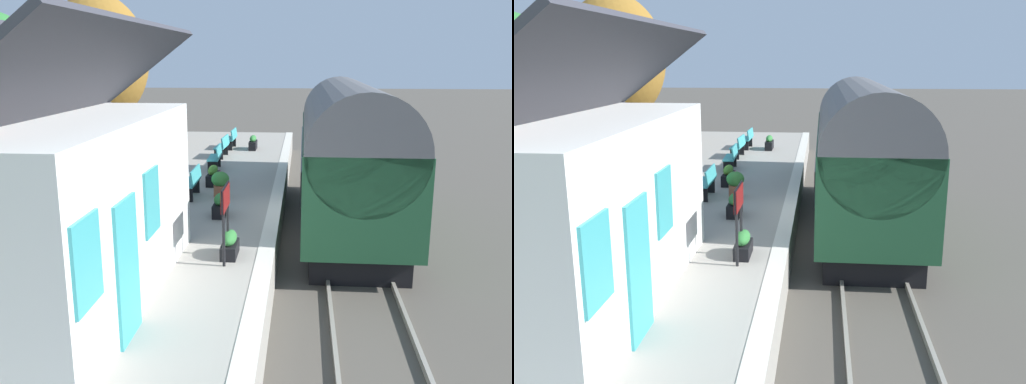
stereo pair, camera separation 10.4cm
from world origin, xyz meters
TOP-DOWN VIEW (x-y plane):
  - ground_plane at (0.00, 0.00)m, footprint 160.00×160.00m
  - platform at (0.00, 4.05)m, footprint 32.00×6.10m
  - platform_edge_coping at (0.00, 1.18)m, footprint 32.00×0.36m
  - rail_near at (0.00, -1.62)m, footprint 52.00×0.08m
  - rail_far at (0.00, -0.18)m, footprint 52.00×0.08m
  - train at (1.87, -0.90)m, footprint 9.90×2.73m
  - station_building at (-5.74, 4.78)m, footprint 6.89×3.94m
  - bench_mid_platform at (5.48, 3.61)m, footprint 1.42×0.50m
  - bench_platform_end at (1.34, 3.67)m, footprint 1.41×0.45m
  - bench_near_building at (10.38, 3.67)m, footprint 1.41×0.47m
  - bench_by_lamp at (8.09, 3.74)m, footprint 1.42×0.49m
  - planter_bench_left at (-0.73, 6.23)m, footprint 0.51×0.51m
  - planter_by_door at (-0.54, 2.56)m, footprint 0.79×0.32m
  - planter_bench_right at (1.49, 2.85)m, footprint 0.53×0.53m
  - planter_edge_near at (3.09, 3.33)m, footprint 1.04×0.32m
  - planter_edge_far at (10.21, 2.67)m, footprint 1.01×0.32m
  - planter_corner_building at (-3.49, 1.91)m, footprint 0.77×0.32m
  - station_sign_board at (-3.77, 1.95)m, footprint 0.96×0.06m
  - tree_behind_building at (11.84, 10.19)m, footprint 4.84×4.74m

SIDE VIEW (x-z plane):
  - ground_plane at x=0.00m, z-range 0.00..0.00m
  - rail_near at x=0.00m, z-range 0.00..0.14m
  - rail_far at x=0.00m, z-range 0.00..0.14m
  - platform at x=0.00m, z-range 0.00..0.97m
  - platform_edge_coping at x=0.00m, z-range 0.97..0.99m
  - planter_corner_building at x=-3.49m, z-range 0.96..1.50m
  - planter_by_door at x=-0.54m, z-range 0.96..1.55m
  - planter_edge_near at x=3.09m, z-range 0.96..1.58m
  - planter_edge_far at x=10.21m, z-range 0.96..1.59m
  - planter_bench_left at x=-0.73m, z-range 0.96..1.78m
  - planter_bench_right at x=1.49m, z-range 0.98..1.81m
  - bench_mid_platform at x=5.48m, z-range 1.01..1.89m
  - bench_platform_end at x=1.34m, z-range 1.01..1.89m
  - bench_near_building at x=10.38m, z-range 1.01..1.89m
  - bench_by_lamp at x=8.09m, z-range 1.01..1.89m
  - station_sign_board at x=-3.77m, z-range 1.37..2.94m
  - train at x=1.87m, z-range 0.06..4.38m
  - station_building at x=-5.74m, z-range -0.10..5.37m
  - tree_behind_building at x=11.84m, z-range 0.95..8.90m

